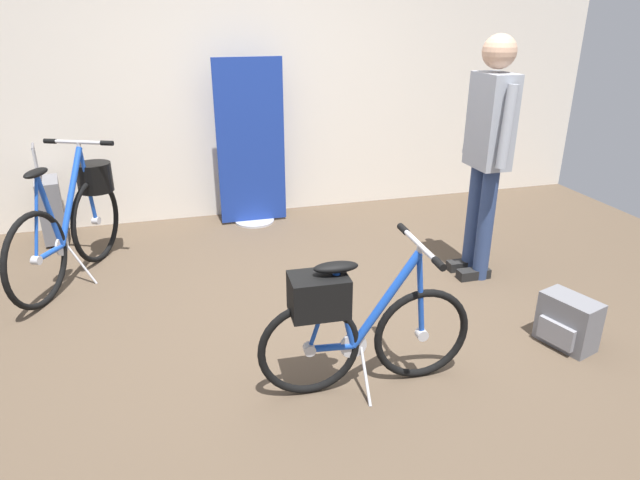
{
  "coord_description": "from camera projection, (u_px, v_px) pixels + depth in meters",
  "views": [
    {
      "loc": [
        -0.79,
        -2.82,
        1.82
      ],
      "look_at": [
        0.04,
        0.13,
        0.55
      ],
      "focal_mm": 31.09,
      "sensor_mm": 36.0,
      "label": 1
    }
  ],
  "objects": [
    {
      "name": "ground_plane",
      "position": [
        320.0,
        331.0,
        3.4
      ],
      "size": [
        6.93,
        6.93,
        0.0
      ],
      "primitive_type": "plane",
      "color": "brown"
    },
    {
      "name": "display_bike_left",
      "position": [
        76.0,
        217.0,
        3.99
      ],
      "size": [
        0.68,
        1.29,
        0.97
      ],
      "color": "black",
      "rests_on": "ground_plane"
    },
    {
      "name": "backpack_on_floor",
      "position": [
        568.0,
        322.0,
        3.21
      ],
      "size": [
        0.28,
        0.36,
        0.3
      ],
      "color": "slate",
      "rests_on": "ground_plane"
    },
    {
      "name": "visitor_near_wall",
      "position": [
        488.0,
        145.0,
        3.79
      ],
      "size": [
        0.28,
        0.54,
        1.69
      ],
      "color": "navy",
      "rests_on": "ground_plane"
    },
    {
      "name": "back_wall",
      "position": [
        249.0,
        51.0,
        4.92
      ],
      "size": [
        6.93,
        0.1,
        2.99
      ],
      "primitive_type": "cube",
      "color": "silver",
      "rests_on": "ground_plane"
    },
    {
      "name": "rolling_suitcase",
      "position": [
        51.0,
        209.0,
        4.64
      ],
      "size": [
        0.24,
        0.38,
        0.83
      ],
      "color": "slate",
      "rests_on": "ground_plane"
    },
    {
      "name": "floor_banner_stand",
      "position": [
        251.0,
        153.0,
        4.92
      ],
      "size": [
        0.6,
        0.36,
        1.47
      ],
      "color": "#B7B7BC",
      "rests_on": "ground_plane"
    },
    {
      "name": "folding_bike_foreground",
      "position": [
        353.0,
        323.0,
        2.76
      ],
      "size": [
        1.12,
        0.53,
        0.79
      ],
      "color": "black",
      "rests_on": "ground_plane"
    }
  ]
}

